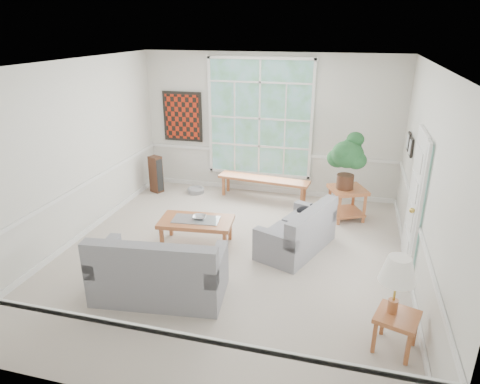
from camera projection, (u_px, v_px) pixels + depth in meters
name	position (u px, v px, depth m)	size (l,w,h in m)	color
floor	(231.00, 256.00, 6.94)	(5.50, 6.00, 0.01)	#B4A79A
ceiling	(229.00, 64.00, 5.85)	(5.50, 6.00, 0.02)	white
wall_back	(269.00, 126.00, 9.10)	(5.50, 0.02, 3.00)	silver
wall_front	(134.00, 273.00, 3.69)	(5.50, 0.02, 3.00)	silver
wall_left	(70.00, 155.00, 7.05)	(0.02, 6.00, 3.00)	silver
wall_right	(427.00, 184.00, 5.74)	(0.02, 6.00, 3.00)	silver
window_back	(260.00, 119.00, 9.05)	(2.30, 0.08, 2.40)	white
entry_door	(414.00, 199.00, 6.45)	(0.08, 0.90, 2.10)	white
door_sidelight	(420.00, 209.00, 5.85)	(0.08, 0.26, 1.90)	white
wall_art	(182.00, 117.00, 9.48)	(0.90, 0.06, 1.10)	#5D180C
wall_frame_near	(411.00, 147.00, 7.31)	(0.04, 0.26, 0.32)	black
wall_frame_far	(408.00, 141.00, 7.67)	(0.04, 0.26, 0.32)	black
loveseat_right	(296.00, 227.00, 7.02)	(0.76, 1.46, 0.79)	gray
loveseat_front	(159.00, 264.00, 5.80)	(1.75, 0.91, 0.95)	gray
coffee_table	(197.00, 232.00, 7.24)	(1.22, 0.66, 0.45)	#A95C33
pewter_bowl	(199.00, 217.00, 7.18)	(0.27, 0.27, 0.07)	#949499
window_bench	(263.00, 188.00, 9.16)	(1.96, 0.38, 0.46)	#A95C33
end_table	(347.00, 203.00, 8.19)	(0.62, 0.62, 0.62)	#A95C33
houseplant	(347.00, 161.00, 7.86)	(0.63, 0.63, 1.09)	#215429
side_table	(395.00, 332.00, 4.88)	(0.46, 0.46, 0.47)	#A95C33
table_lamp	(396.00, 285.00, 4.72)	(0.41, 0.41, 0.70)	silver
pet_bed	(196.00, 190.00, 9.54)	(0.38, 0.38, 0.11)	gray
floor_speaker	(156.00, 174.00, 9.48)	(0.26, 0.20, 0.82)	#3F2215
cat	(307.00, 211.00, 7.43)	(0.36, 0.25, 0.17)	black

